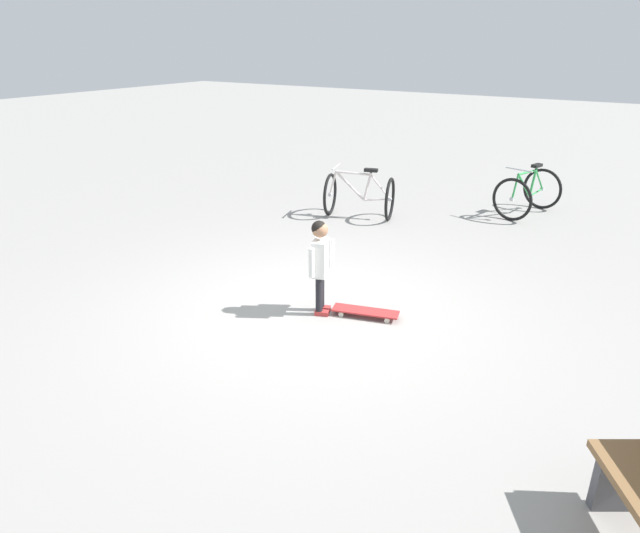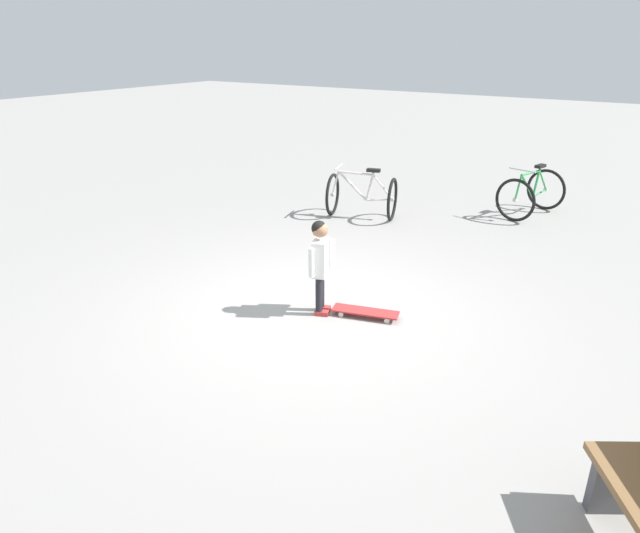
{
  "view_description": "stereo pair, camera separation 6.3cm",
  "coord_description": "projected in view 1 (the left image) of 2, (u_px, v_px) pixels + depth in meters",
  "views": [
    {
      "loc": [
        -4.6,
        -2.99,
        2.82
      ],
      "look_at": [
        0.03,
        -0.08,
        0.55
      ],
      "focal_mm": 31.16,
      "sensor_mm": 36.0,
      "label": 1
    },
    {
      "loc": [
        -4.57,
        -3.04,
        2.82
      ],
      "look_at": [
        0.03,
        -0.08,
        0.55
      ],
      "focal_mm": 31.16,
      "sensor_mm": 36.0,
      "label": 2
    }
  ],
  "objects": [
    {
      "name": "bicycle_near",
      "position": [
        359.0,
        195.0,
        9.22
      ],
      "size": [
        0.96,
        1.22,
        0.85
      ],
      "color": "black",
      "rests_on": "ground"
    },
    {
      "name": "skateboard",
      "position": [
        365.0,
        311.0,
        6.03
      ],
      "size": [
        0.38,
        0.75,
        0.07
      ],
      "color": "#B22D2D",
      "rests_on": "ground"
    },
    {
      "name": "child_person",
      "position": [
        320.0,
        257.0,
        5.88
      ],
      "size": [
        0.41,
        0.24,
        1.06
      ],
      "color": "black",
      "rests_on": "ground"
    },
    {
      "name": "ground_plane",
      "position": [
        312.0,
        312.0,
        6.15
      ],
      "size": [
        50.0,
        50.0,
        0.0
      ],
      "primitive_type": "plane",
      "color": "gray"
    },
    {
      "name": "bicycle_mid",
      "position": [
        528.0,
        193.0,
        9.38
      ],
      "size": [
        1.22,
        0.97,
        0.85
      ],
      "color": "black",
      "rests_on": "ground"
    }
  ]
}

